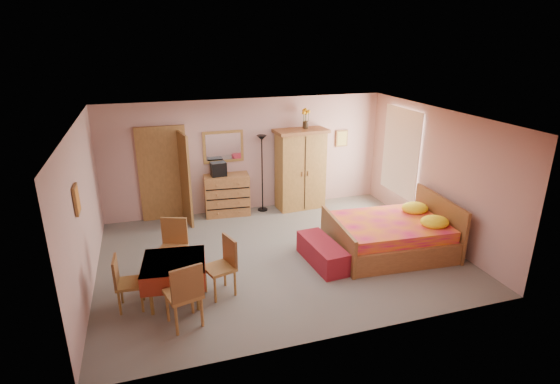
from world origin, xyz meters
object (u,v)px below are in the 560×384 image
object	(u,v)px
bench	(322,253)
wardrobe	(300,169)
wall_mirror	(223,147)
chair_east	(219,268)
stereo	(218,169)
sunflower_vase	(306,118)
floor_lamp	(262,174)
bed	(390,227)
dining_table	(175,280)
chair_west	(130,283)
chair_north	(172,249)
chest_of_drawers	(227,195)
chair_south	(183,293)

from	to	relation	value
bench	wardrobe	bearing A→B (deg)	78.50
wall_mirror	chair_east	xyz separation A→B (m)	(-0.74, -3.45, -1.08)
wall_mirror	wardrobe	size ratio (longest dim) A/B	0.48
stereo	sunflower_vase	distance (m)	2.29
stereo	floor_lamp	distance (m)	1.02
bed	dining_table	bearing A→B (deg)	-169.33
wall_mirror	floor_lamp	xyz separation A→B (m)	(0.83, -0.22, -0.65)
floor_lamp	chair_west	distance (m)	4.36
stereo	chair_west	distance (m)	3.80
stereo	wardrobe	distance (m)	1.92
bed	floor_lamp	bearing A→B (deg)	126.71
dining_table	sunflower_vase	bearing A→B (deg)	44.14
stereo	bed	world-z (taller)	stereo
sunflower_vase	chair_north	distance (m)	4.40
wardrobe	bed	xyz separation A→B (m)	(0.84, -2.65, -0.44)
chair_north	chest_of_drawers	bearing A→B (deg)	-99.38
chest_of_drawers	floor_lamp	size ratio (longest dim) A/B	0.56
stereo	bench	xyz separation A→B (m)	(1.36, -2.80, -0.89)
stereo	chair_west	world-z (taller)	stereo
chest_of_drawers	wardrobe	size ratio (longest dim) A/B	0.53
dining_table	stereo	bearing A→B (deg)	68.53
sunflower_vase	chest_of_drawers	bearing A→B (deg)	-179.78
chest_of_drawers	chair_east	size ratio (longest dim) A/B	1.06
wardrobe	sunflower_vase	world-z (taller)	sunflower_vase
dining_table	chair_north	world-z (taller)	chair_north
chair_south	chair_west	world-z (taller)	chair_south
dining_table	chair_south	size ratio (longest dim) A/B	0.92
dining_table	chair_north	xyz separation A→B (m)	(0.02, 0.77, 0.15)
chest_of_drawers	floor_lamp	bearing A→B (deg)	4.11
sunflower_vase	stereo	bearing A→B (deg)	-179.58
floor_lamp	sunflower_vase	size ratio (longest dim) A/B	3.94
chair_east	chair_north	bearing A→B (deg)	22.25
bench	dining_table	distance (m)	2.65
stereo	wardrobe	size ratio (longest dim) A/B	0.18
stereo	bed	bearing A→B (deg)	-44.62
bench	chair_north	distance (m)	2.63
bench	chair_south	distance (m)	2.77
bed	chair_west	distance (m)	4.70
chest_of_drawers	chair_south	bearing A→B (deg)	-104.50
floor_lamp	dining_table	xyz separation A→B (m)	(-2.26, -3.19, -0.56)
floor_lamp	wardrobe	distance (m)	0.91
chair_north	chair_west	size ratio (longest dim) A/B	1.15
wall_mirror	bed	size ratio (longest dim) A/B	0.42
wall_mirror	chair_west	size ratio (longest dim) A/B	1.07
chest_of_drawers	wardrobe	xyz separation A→B (m)	(1.74, -0.08, 0.47)
wall_mirror	bench	distance (m)	3.51
wall_mirror	sunflower_vase	distance (m)	1.98
stereo	sunflower_vase	xyz separation A→B (m)	(2.05, 0.01, 1.02)
chair_north	chair_south	bearing A→B (deg)	112.27
stereo	chair_east	world-z (taller)	stereo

